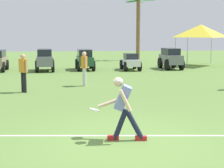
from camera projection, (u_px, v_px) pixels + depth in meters
ground_plane at (123, 141)px, 7.62m from camera, size 80.00×80.00×0.00m
field_line_paint at (121, 136)px, 7.98m from camera, size 26.98×2.93×0.01m
frisbee_thrower at (123, 105)px, 7.54m from camera, size 1.08×0.57×1.42m
frisbee_in_flight at (95, 110)px, 7.79m from camera, size 0.29×0.30×0.10m
teammate_midfield at (84, 65)px, 15.49m from camera, size 0.29×0.49×1.56m
teammate_deep at (23, 69)px, 13.77m from camera, size 0.38×0.41×1.56m
parked_car_slot_c at (45, 59)px, 21.82m from camera, size 1.34×2.42×1.40m
parked_car_slot_d at (85, 59)px, 22.57m from camera, size 1.28×2.45×1.34m
parked_car_slot_e at (130, 61)px, 22.43m from camera, size 1.16×2.23×1.10m
parked_car_slot_f at (171, 58)px, 23.07m from camera, size 1.28×2.40×1.40m
palm_tree_left_of_centre at (138, 22)px, 30.47m from camera, size 3.37×3.47×5.62m
event_tent at (201, 31)px, 25.35m from camera, size 3.07×3.07×3.04m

